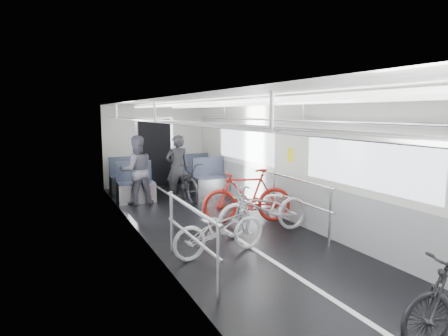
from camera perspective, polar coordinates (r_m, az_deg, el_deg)
The scene contains 7 objects.
car_shell at distance 7.19m, azimuth 0.63°, elevation -0.59°, with size 3.02×14.01×2.41m.
bike_left_far at distance 6.22m, azimuth -0.63°, elevation -8.63°, with size 0.55×1.59×0.84m, color silver.
bike_right_mid at distance 7.30m, azimuth 5.84°, elevation -5.66°, with size 0.64×1.83×0.96m, color silver.
bike_right_far at distance 7.95m, azimuth 3.39°, elevation -4.04°, with size 0.51×1.81×1.09m, color #B11F15.
bike_aisle at distance 10.12m, azimuth -5.87°, elevation -1.83°, with size 0.64×1.84×0.97m, color black.
person_standing at distance 10.02m, azimuth -6.66°, elevation 0.02°, with size 0.60×0.39×1.64m, color black.
person_seated at distance 9.67m, azimuth -12.39°, elevation -0.36°, with size 0.80×0.63×1.65m, color #323139.
Camera 1 is at (-3.01, -4.66, 2.19)m, focal length 32.00 mm.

